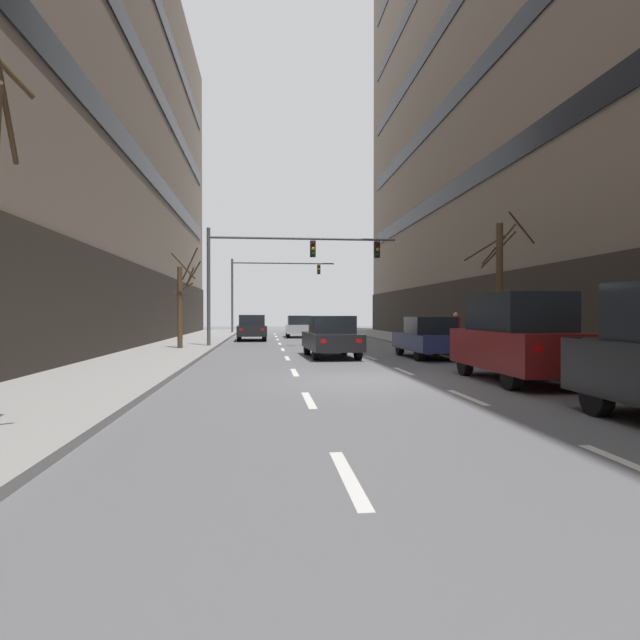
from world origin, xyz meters
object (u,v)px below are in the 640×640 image
object	(u,v)px
car_driving_2	(252,328)
traffic_signal_0	(278,261)
car_driving_1	(331,337)
car_parked_2	(429,338)
street_tree_0	(500,285)
car_parked_1	(518,338)
pedestrian_0	(456,328)
car_driving_0	(298,327)
traffic_signal_1	(264,281)
street_tree_2	(181,302)

from	to	relation	value
car_driving_2	traffic_signal_0	xyz separation A→B (m)	(1.52, -7.52, 3.62)
car_driving_1	car_driving_2	size ratio (longest dim) A/B	1.00
car_parked_2	street_tree_0	xyz separation A→B (m)	(2.58, -0.70, 2.07)
car_driving_2	car_parked_1	world-z (taller)	car_parked_1
car_driving_1	traffic_signal_0	bearing A→B (deg)	107.42
car_parked_1	car_parked_2	xyz separation A→B (m)	(0.00, 7.30, -0.33)
traffic_signal_0	street_tree_0	xyz separation A→B (m)	(8.30, -7.63, -1.58)
car_parked_2	pedestrian_0	size ratio (longest dim) A/B	2.61
car_driving_0	car_driving_1	world-z (taller)	car_driving_1
traffic_signal_0	pedestrian_0	size ratio (longest dim) A/B	5.86
car_driving_2	traffic_signal_1	size ratio (longest dim) A/B	0.50
traffic_signal_0	car_parked_1	bearing A→B (deg)	-68.09
car_driving_2	street_tree_0	world-z (taller)	street_tree_0
car_driving_2	street_tree_2	xyz separation A→B (m)	(-3.05, -9.43, 1.46)
car_driving_1	car_parked_1	distance (m)	8.85
car_driving_1	traffic_signal_1	bearing A→B (deg)	96.01
car_driving_1	car_parked_1	xyz separation A→B (m)	(3.77, -8.00, 0.30)
car_driving_0	pedestrian_0	xyz separation A→B (m)	(5.87, -16.54, 0.31)
street_tree_2	pedestrian_0	xyz separation A→B (m)	(12.24, -2.76, -1.18)
car_driving_1	traffic_signal_1	world-z (taller)	traffic_signal_1
car_parked_2	traffic_signal_0	size ratio (longest dim) A/B	0.44
car_parked_2	traffic_signal_1	bearing A→B (deg)	103.76
car_parked_1	street_tree_0	size ratio (longest dim) A/B	0.89
street_tree_2	pedestrian_0	bearing A→B (deg)	-12.72
traffic_signal_0	pedestrian_0	world-z (taller)	traffic_signal_0
street_tree_2	car_driving_0	bearing A→B (deg)	65.19
car_parked_2	pedestrian_0	xyz separation A→B (m)	(1.95, 2.25, 0.31)
car_driving_0	street_tree_2	bearing A→B (deg)	-114.81
car_driving_0	traffic_signal_1	xyz separation A→B (m)	(-2.56, 7.68, 3.88)
traffic_signal_0	street_tree_0	distance (m)	11.39
car_driving_1	pedestrian_0	world-z (taller)	pedestrian_0
pedestrian_0	street_tree_2	bearing A→B (deg)	167.28
pedestrian_0	car_parked_2	bearing A→B (deg)	-130.89
car_driving_2	street_tree_0	bearing A→B (deg)	-57.02
car_driving_0	car_driving_1	distance (m)	18.08
car_driving_2	street_tree_2	bearing A→B (deg)	-107.92
car_driving_0	car_parked_2	xyz separation A→B (m)	(3.92, -18.79, 0.00)
car_parked_2	street_tree_2	distance (m)	11.54
car_parked_1	traffic_signal_1	distance (m)	34.57
car_driving_1	traffic_signal_0	distance (m)	7.46
car_driving_2	car_parked_1	bearing A→B (deg)	-71.58
car_driving_1	car_parked_2	size ratio (longest dim) A/B	1.04
street_tree_0	street_tree_2	size ratio (longest dim) A/B	1.12
car_parked_2	traffic_signal_1	distance (m)	27.53
car_driving_2	car_driving_0	bearing A→B (deg)	52.60
street_tree_0	car_parked_1	bearing A→B (deg)	-111.37
traffic_signal_1	street_tree_0	distance (m)	28.70
traffic_signal_1	street_tree_2	world-z (taller)	traffic_signal_1
street_tree_0	street_tree_2	world-z (taller)	street_tree_0
car_parked_1	street_tree_2	world-z (taller)	street_tree_2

